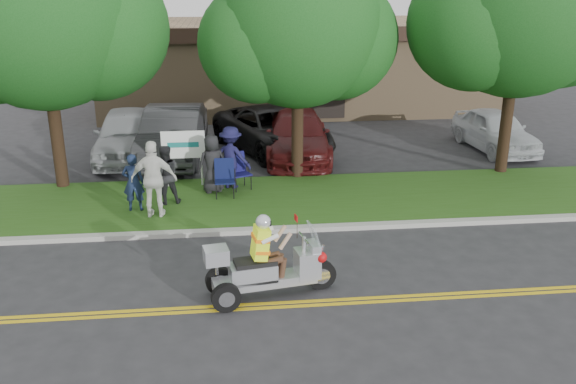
{
  "coord_description": "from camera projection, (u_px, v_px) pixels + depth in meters",
  "views": [
    {
      "loc": [
        -1.72,
        -10.68,
        5.86
      ],
      "look_at": [
        -0.35,
        2.0,
        1.4
      ],
      "focal_mm": 38.0,
      "sensor_mm": 36.0,
      "label": 1
    }
  ],
  "objects": [
    {
      "name": "parked_car_mid",
      "position": [
        272.0,
        130.0,
        21.73
      ],
      "size": [
        4.58,
        6.17,
        1.56
      ],
      "primitive_type": "imported",
      "rotation": [
        0.0,
        0.0,
        0.41
      ],
      "color": "black",
      "rests_on": "ground"
    },
    {
      "name": "trike_scooter",
      "position": [
        266.0,
        268.0,
        11.72
      ],
      "size": [
        2.61,
        1.03,
        1.71
      ],
      "rotation": [
        0.0,
        0.0,
        0.17
      ],
      "color": "black",
      "rests_on": "ground"
    },
    {
      "name": "tree_mid",
      "position": [
        300.0,
        32.0,
        17.51
      ],
      "size": [
        5.88,
        4.8,
        7.05
      ],
      "color": "#332114",
      "rests_on": "ground"
    },
    {
      "name": "tree_right",
      "position": [
        521.0,
        9.0,
        17.79
      ],
      "size": [
        6.86,
        5.6,
        8.07
      ],
      "color": "#332114",
      "rests_on": "ground"
    },
    {
      "name": "lawn_chair_a",
      "position": [
        224.0,
        175.0,
        16.99
      ],
      "size": [
        0.55,
        0.57,
        1.04
      ],
      "rotation": [
        0.0,
        0.0,
        0.0
      ],
      "color": "black",
      "rests_on": "grass_verge"
    },
    {
      "name": "spectator_chair_a",
      "position": [
        231.0,
        157.0,
        17.55
      ],
      "size": [
        1.34,
        1.09,
        1.81
      ],
      "primitive_type": "imported",
      "rotation": [
        0.0,
        0.0,
        2.72
      ],
      "color": "#181740",
      "rests_on": "grass_verge"
    },
    {
      "name": "curb",
      "position": [
        298.0,
        229.0,
        14.97
      ],
      "size": [
        60.0,
        0.25,
        0.12
      ],
      "primitive_type": "cube",
      "color": "#A8A89E",
      "rests_on": "ground"
    },
    {
      "name": "lawn_chair_b",
      "position": [
        238.0,
        168.0,
        17.6
      ],
      "size": [
        0.73,
        0.74,
        1.05
      ],
      "rotation": [
        0.0,
        0.0,
        0.42
      ],
      "color": "black",
      "rests_on": "grass_verge"
    },
    {
      "name": "tree_left",
      "position": [
        44.0,
        19.0,
        16.47
      ],
      "size": [
        6.62,
        5.4,
        7.78
      ],
      "color": "#332114",
      "rests_on": "ground"
    },
    {
      "name": "grass_verge",
      "position": [
        288.0,
        199.0,
        16.99
      ],
      "size": [
        60.0,
        4.0,
        0.1
      ],
      "primitive_type": "cube",
      "color": "#295115",
      "rests_on": "ground"
    },
    {
      "name": "business_sign",
      "position": [
        183.0,
        148.0,
        17.61
      ],
      "size": [
        1.25,
        0.06,
        1.75
      ],
      "color": "silver",
      "rests_on": "ground"
    },
    {
      "name": "ground",
      "position": [
        316.0,
        290.0,
        12.13
      ],
      "size": [
        120.0,
        120.0,
        0.0
      ],
      "primitive_type": "plane",
      "color": "#28282B",
      "rests_on": "ground"
    },
    {
      "name": "parked_car_far_left",
      "position": [
        127.0,
        134.0,
        20.83
      ],
      "size": [
        2.21,
        5.11,
        1.72
      ],
      "primitive_type": "imported",
      "rotation": [
        0.0,
        0.0,
        0.04
      ],
      "color": "#ACAEB3",
      "rests_on": "ground"
    },
    {
      "name": "commercial_building",
      "position": [
        298.0,
        64.0,
        29.48
      ],
      "size": [
        18.0,
        8.2,
        4.0
      ],
      "color": "#9E7F5B",
      "rests_on": "ground"
    },
    {
      "name": "spectator_chair_b",
      "position": [
        212.0,
        164.0,
        17.2
      ],
      "size": [
        0.94,
        0.77,
        1.67
      ],
      "primitive_type": "imported",
      "rotation": [
        0.0,
        0.0,
        3.48
      ],
      "color": "black",
      "rests_on": "grass_verge"
    },
    {
      "name": "spectator_adult_left",
      "position": [
        133.0,
        182.0,
        15.83
      ],
      "size": [
        0.56,
        0.37,
        1.53
      ],
      "primitive_type": "imported",
      "rotation": [
        0.0,
        0.0,
        3.15
      ],
      "color": "#172341",
      "rests_on": "grass_verge"
    },
    {
      "name": "spectator_adult_mid",
      "position": [
        165.0,
        175.0,
        16.31
      ],
      "size": [
        0.9,
        0.77,
        1.61
      ],
      "primitive_type": "imported",
      "rotation": [
        0.0,
        0.0,
        3.36
      ],
      "color": "black",
      "rests_on": "grass_verge"
    },
    {
      "name": "parked_car_right",
      "position": [
        297.0,
        135.0,
        21.02
      ],
      "size": [
        2.57,
        5.44,
        1.53
      ],
      "primitive_type": "imported",
      "rotation": [
        0.0,
        0.0,
        -0.08
      ],
      "color": "#471010",
      "rests_on": "ground"
    },
    {
      "name": "parked_car_left",
      "position": [
        173.0,
        134.0,
        20.72
      ],
      "size": [
        2.22,
        5.48,
        1.77
      ],
      "primitive_type": "imported",
      "rotation": [
        0.0,
        0.0,
        -0.07
      ],
      "color": "#343437",
      "rests_on": "ground"
    },
    {
      "name": "centerline_far",
      "position": [
        320.0,
        301.0,
        11.73
      ],
      "size": [
        60.0,
        0.1,
        0.01
      ],
      "primitive_type": "cube",
      "color": "gold",
      "rests_on": "ground"
    },
    {
      "name": "centerline_near",
      "position": [
        321.0,
        305.0,
        11.58
      ],
      "size": [
        60.0,
        0.1,
        0.01
      ],
      "primitive_type": "cube",
      "color": "gold",
      "rests_on": "ground"
    },
    {
      "name": "parked_car_far_right",
      "position": [
        495.0,
        130.0,
        21.89
      ],
      "size": [
        2.01,
        4.41,
        1.47
      ],
      "primitive_type": "imported",
      "rotation": [
        0.0,
        0.0,
        0.07
      ],
      "color": "silver",
      "rests_on": "ground"
    },
    {
      "name": "spectator_adult_right",
      "position": [
        154.0,
        179.0,
        15.35
      ],
      "size": [
        1.2,
        0.59,
        1.98
      ],
      "primitive_type": "imported",
      "rotation": [
        0.0,
        0.0,
        3.05
      ],
      "color": "silver",
      "rests_on": "grass_verge"
    }
  ]
}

